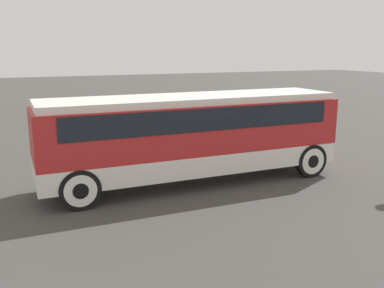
{
  "coord_description": "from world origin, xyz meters",
  "views": [
    {
      "loc": [
        -5.59,
        -12.87,
        4.48
      ],
      "look_at": [
        0.0,
        0.0,
        1.33
      ],
      "focal_mm": 40.0,
      "sensor_mm": 36.0,
      "label": 1
    }
  ],
  "objects": [
    {
      "name": "parked_car_near",
      "position": [
        0.97,
        5.42,
        0.75
      ],
      "size": [
        4.41,
        1.89,
        1.54
      ],
      "color": "black",
      "rests_on": "ground_plane"
    },
    {
      "name": "ground_plane",
      "position": [
        0.0,
        0.0,
        0.0
      ],
      "size": [
        120.0,
        120.0,
        0.0
      ],
      "primitive_type": "plane",
      "color": "#423F3D"
    },
    {
      "name": "tour_bus",
      "position": [
        0.1,
        -0.0,
        1.8
      ],
      "size": [
        10.14,
        2.55,
        2.96
      ],
      "color": "silver",
      "rests_on": "ground_plane"
    },
    {
      "name": "parked_car_mid",
      "position": [
        0.22,
        9.04,
        0.72
      ],
      "size": [
        4.71,
        1.8,
        1.44
      ],
      "color": "maroon",
      "rests_on": "ground_plane"
    }
  ]
}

